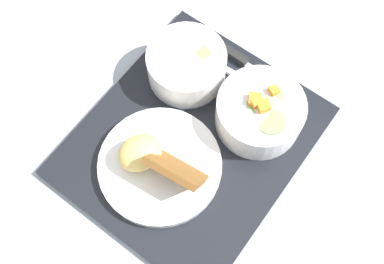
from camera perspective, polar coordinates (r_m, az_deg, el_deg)
The scene contains 7 objects.
ground_plane at distance 0.78m, azimuth 0.00°, elevation -1.22°, with size 4.00×4.00×0.00m, color #99A3AD.
serving_tray at distance 0.77m, azimuth 0.00°, elevation -1.04°, with size 0.40×0.36×0.01m.
bowl_salad at distance 0.76m, azimuth 8.07°, elevation 2.41°, with size 0.14×0.14×0.07m.
bowl_soup at distance 0.79m, azimuth -0.65°, elevation 8.04°, with size 0.13×0.13×0.06m.
plate_main at distance 0.74m, azimuth -4.11°, elevation -3.71°, with size 0.19×0.19×0.08m.
knife at distance 0.83m, azimuth 5.10°, elevation 8.99°, with size 0.03×0.18×0.01m.
spoon at distance 0.81m, azimuth 5.95°, elevation 6.30°, with size 0.03×0.14×0.01m.
Camera 1 is at (0.24, 0.15, 0.72)m, focal length 45.00 mm.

